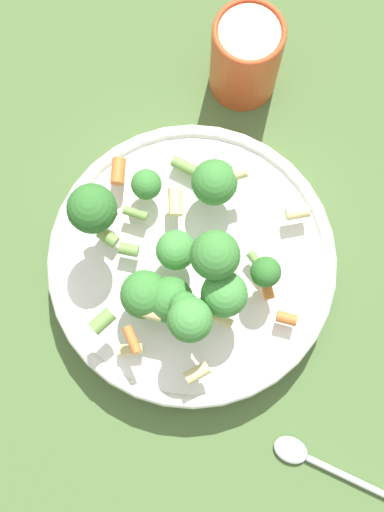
% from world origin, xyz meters
% --- Properties ---
extents(ground_plane, '(3.00, 3.00, 0.00)m').
position_xyz_m(ground_plane, '(0.00, 0.00, 0.00)').
color(ground_plane, '#4C6B38').
extents(bowl, '(0.30, 0.30, 0.05)m').
position_xyz_m(bowl, '(0.00, 0.00, 0.03)').
color(bowl, white).
rests_on(bowl, ground_plane).
extents(pasta_salad, '(0.25, 0.23, 0.11)m').
position_xyz_m(pasta_salad, '(0.01, 0.01, 0.10)').
color(pasta_salad, '#8CB766').
rests_on(pasta_salad, bowl).
extents(cup, '(0.08, 0.08, 0.11)m').
position_xyz_m(cup, '(0.07, -0.22, 0.06)').
color(cup, '#CC4C23').
rests_on(cup, ground_plane).
extents(spoon, '(0.17, 0.04, 0.01)m').
position_xyz_m(spoon, '(-0.22, 0.10, 0.01)').
color(spoon, silver).
rests_on(spoon, ground_plane).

